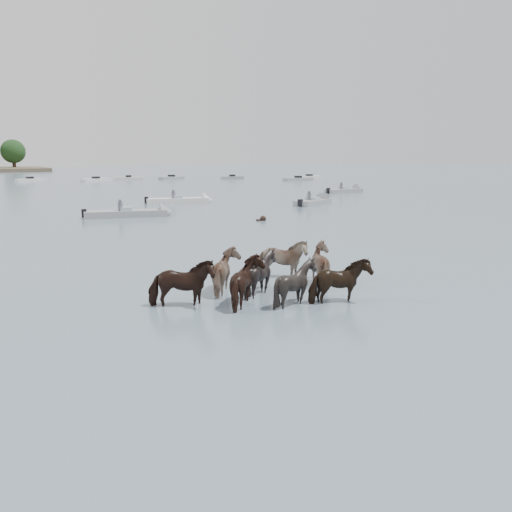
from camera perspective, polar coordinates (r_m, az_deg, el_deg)
ground at (r=16.54m, az=7.50°, el=-4.27°), size 400.00×400.00×0.00m
pony_herd at (r=16.21m, az=1.65°, el=-2.34°), size 7.26×5.13×1.67m
swimming_pony at (r=34.81m, az=0.73°, el=4.20°), size 0.72×0.44×0.44m
motorboat_b at (r=38.20m, az=-13.26°, el=4.72°), size 6.51×2.99×1.92m
motorboat_c at (r=48.36m, az=-7.91°, el=6.25°), size 6.44×3.10×1.92m
motorboat_d at (r=46.77m, az=6.89°, el=6.11°), size 4.81×3.21×1.92m
motorboat_e at (r=62.37m, az=10.43°, el=7.29°), size 5.33×1.68×1.92m
distant_flotilla at (r=88.97m, az=-22.71°, el=7.79°), size 100.17×29.56×0.93m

